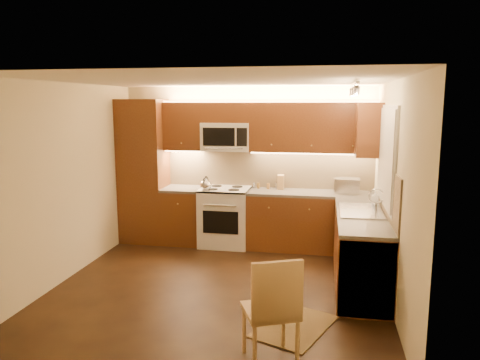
% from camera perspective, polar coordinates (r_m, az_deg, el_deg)
% --- Properties ---
extents(floor, '(4.00, 4.00, 0.01)m').
position_cam_1_polar(floor, '(5.90, -2.47, -12.92)').
color(floor, black).
rests_on(floor, ground).
extents(ceiling, '(4.00, 4.00, 0.01)m').
position_cam_1_polar(ceiling, '(5.45, -2.67, 12.15)').
color(ceiling, beige).
rests_on(ceiling, ground).
extents(wall_back, '(4.00, 0.01, 2.50)m').
position_cam_1_polar(wall_back, '(7.48, 0.90, 1.84)').
color(wall_back, beige).
rests_on(wall_back, ground).
extents(wall_front, '(4.00, 0.01, 2.50)m').
position_cam_1_polar(wall_front, '(3.67, -9.68, -6.42)').
color(wall_front, beige).
rests_on(wall_front, ground).
extents(wall_left, '(0.01, 4.00, 2.50)m').
position_cam_1_polar(wall_left, '(6.30, -20.59, -0.22)').
color(wall_left, beige).
rests_on(wall_left, ground).
extents(wall_right, '(0.01, 4.00, 2.50)m').
position_cam_1_polar(wall_right, '(5.45, 18.37, -1.53)').
color(wall_right, beige).
rests_on(wall_right, ground).
extents(pantry, '(0.70, 0.60, 2.30)m').
position_cam_1_polar(pantry, '(7.66, -11.75, 1.07)').
color(pantry, '#49230F').
rests_on(pantry, floor).
extents(base_cab_back_left, '(0.62, 0.60, 0.86)m').
position_cam_1_polar(base_cab_back_left, '(7.57, -6.93, -4.45)').
color(base_cab_back_left, '#49230F').
rests_on(base_cab_back_left, floor).
extents(counter_back_left, '(0.62, 0.60, 0.04)m').
position_cam_1_polar(counter_back_left, '(7.48, -7.00, -1.10)').
color(counter_back_left, '#3E3C39').
rests_on(counter_back_left, base_cab_back_left).
extents(base_cab_back_right, '(1.92, 0.60, 0.86)m').
position_cam_1_polar(base_cab_back_right, '(7.24, 8.65, -5.14)').
color(base_cab_back_right, '#49230F').
rests_on(base_cab_back_right, floor).
extents(counter_back_right, '(1.92, 0.60, 0.04)m').
position_cam_1_polar(counter_back_right, '(7.14, 8.74, -1.64)').
color(counter_back_right, '#3E3C39').
rests_on(counter_back_right, base_cab_back_right).
extents(base_cab_right, '(0.60, 2.00, 0.86)m').
position_cam_1_polar(base_cab_right, '(6.01, 14.59, -8.42)').
color(base_cab_right, '#49230F').
rests_on(base_cab_right, floor).
extents(counter_right, '(0.60, 2.00, 0.04)m').
position_cam_1_polar(counter_right, '(5.89, 14.77, -4.25)').
color(counter_right, '#3E3C39').
rests_on(counter_right, base_cab_right).
extents(dishwasher, '(0.58, 0.60, 0.84)m').
position_cam_1_polar(dishwasher, '(5.35, 15.10, -10.71)').
color(dishwasher, silver).
rests_on(dishwasher, floor).
extents(backsplash_back, '(3.30, 0.02, 0.60)m').
position_cam_1_polar(backsplash_back, '(7.43, 3.55, 1.38)').
color(backsplash_back, tan).
rests_on(backsplash_back, wall_back).
extents(backsplash_right, '(0.02, 2.00, 0.60)m').
position_cam_1_polar(backsplash_right, '(5.85, 17.73, -1.27)').
color(backsplash_right, tan).
rests_on(backsplash_right, wall_right).
extents(upper_cab_back_left, '(0.62, 0.35, 0.75)m').
position_cam_1_polar(upper_cab_back_left, '(7.48, -6.86, 6.59)').
color(upper_cab_back_left, '#49230F').
rests_on(upper_cab_back_left, wall_back).
extents(upper_cab_back_right, '(1.92, 0.35, 0.75)m').
position_cam_1_polar(upper_cab_back_right, '(7.14, 8.98, 6.40)').
color(upper_cab_back_right, '#49230F').
rests_on(upper_cab_back_right, wall_back).
extents(upper_cab_bridge, '(0.76, 0.35, 0.31)m').
position_cam_1_polar(upper_cab_bridge, '(7.30, -1.66, 8.31)').
color(upper_cab_bridge, '#49230F').
rests_on(upper_cab_bridge, wall_back).
extents(upper_cab_right_corner, '(0.35, 0.50, 0.75)m').
position_cam_1_polar(upper_cab_right_corner, '(6.74, 15.59, 5.99)').
color(upper_cab_right_corner, '#49230F').
rests_on(upper_cab_right_corner, wall_right).
extents(stove, '(0.76, 0.65, 0.92)m').
position_cam_1_polar(stove, '(7.37, -1.85, -4.53)').
color(stove, silver).
rests_on(stove, floor).
extents(microwave, '(0.76, 0.38, 0.44)m').
position_cam_1_polar(microwave, '(7.30, -1.67, 5.36)').
color(microwave, silver).
rests_on(microwave, wall_back).
extents(window_frame, '(0.03, 1.44, 1.24)m').
position_cam_1_polar(window_frame, '(5.94, 17.70, 2.80)').
color(window_frame, silver).
rests_on(window_frame, wall_right).
extents(window_blinds, '(0.02, 1.36, 1.16)m').
position_cam_1_polar(window_blinds, '(5.94, 17.51, 2.80)').
color(window_blinds, silver).
rests_on(window_blinds, wall_right).
extents(sink, '(0.52, 0.86, 0.15)m').
position_cam_1_polar(sink, '(6.01, 14.71, -3.03)').
color(sink, silver).
rests_on(sink, counter_right).
extents(faucet, '(0.20, 0.04, 0.30)m').
position_cam_1_polar(faucet, '(6.01, 16.45, -2.38)').
color(faucet, silver).
rests_on(faucet, counter_right).
extents(track_light_bar, '(0.04, 1.20, 0.03)m').
position_cam_1_polar(track_light_bar, '(5.72, 13.92, 11.36)').
color(track_light_bar, silver).
rests_on(track_light_bar, ceiling).
extents(kettle, '(0.24, 0.24, 0.22)m').
position_cam_1_polar(kettle, '(7.10, -4.25, -0.39)').
color(kettle, silver).
rests_on(kettle, stove).
extents(toaster_oven, '(0.39, 0.31, 0.22)m').
position_cam_1_polar(toaster_oven, '(7.17, 13.09, -0.67)').
color(toaster_oven, silver).
rests_on(toaster_oven, counter_back_right).
extents(knife_block, '(0.11, 0.17, 0.22)m').
position_cam_1_polar(knife_block, '(7.32, 5.04, -0.24)').
color(knife_block, '#A5784A').
rests_on(knife_block, counter_back_right).
extents(spice_jar_a, '(0.04, 0.04, 0.09)m').
position_cam_1_polar(spice_jar_a, '(7.37, 1.80, -0.66)').
color(spice_jar_a, silver).
rests_on(spice_jar_a, counter_back_right).
extents(spice_jar_b, '(0.06, 0.06, 0.09)m').
position_cam_1_polar(spice_jar_b, '(7.36, 2.29, -0.70)').
color(spice_jar_b, brown).
rests_on(spice_jar_b, counter_back_right).
extents(spice_jar_c, '(0.05, 0.05, 0.09)m').
position_cam_1_polar(spice_jar_c, '(7.40, 4.50, -0.66)').
color(spice_jar_c, silver).
rests_on(spice_jar_c, counter_back_right).
extents(spice_jar_d, '(0.06, 0.06, 0.09)m').
position_cam_1_polar(spice_jar_d, '(7.33, 3.49, -0.75)').
color(spice_jar_d, '#A57131').
rests_on(spice_jar_d, counter_back_right).
extents(soap_bottle, '(0.11, 0.11, 0.20)m').
position_cam_1_polar(soap_bottle, '(6.40, 16.33, -2.11)').
color(soap_bottle, silver).
rests_on(soap_bottle, counter_right).
extents(rug, '(0.90, 1.06, 0.01)m').
position_cam_1_polar(rug, '(4.95, 6.74, -17.47)').
color(rug, black).
rests_on(rug, floor).
extents(dining_chair, '(0.57, 0.57, 0.98)m').
position_cam_1_polar(dining_chair, '(4.16, 3.73, -15.49)').
color(dining_chair, '#A5784A').
rests_on(dining_chair, floor).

